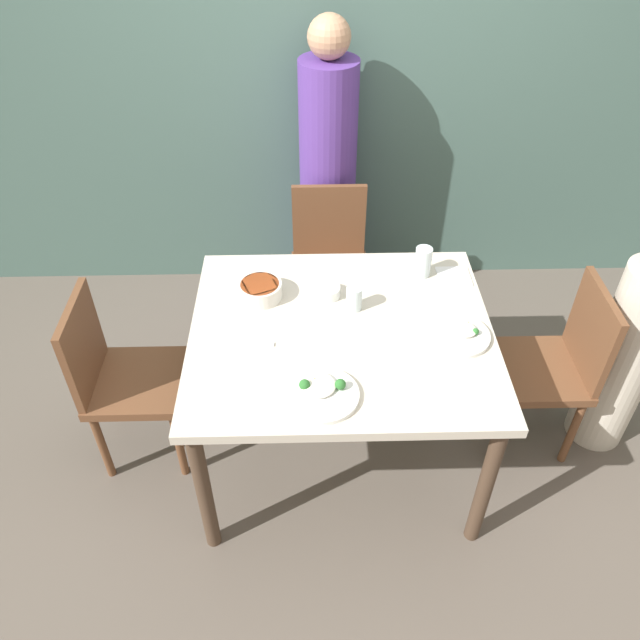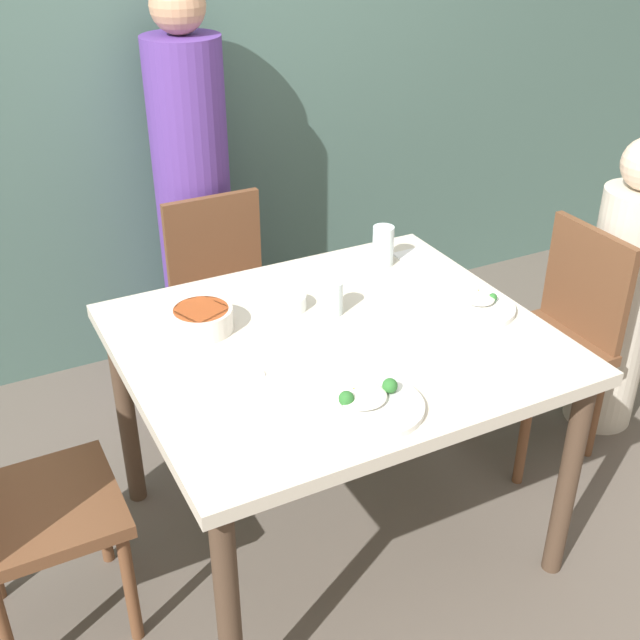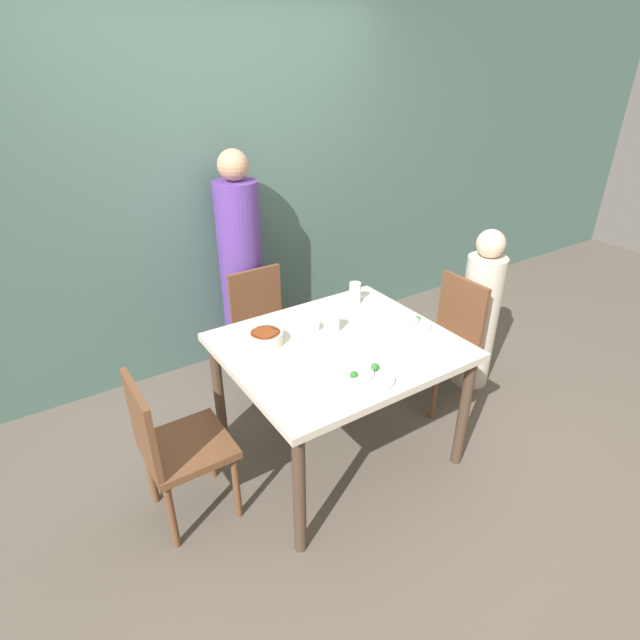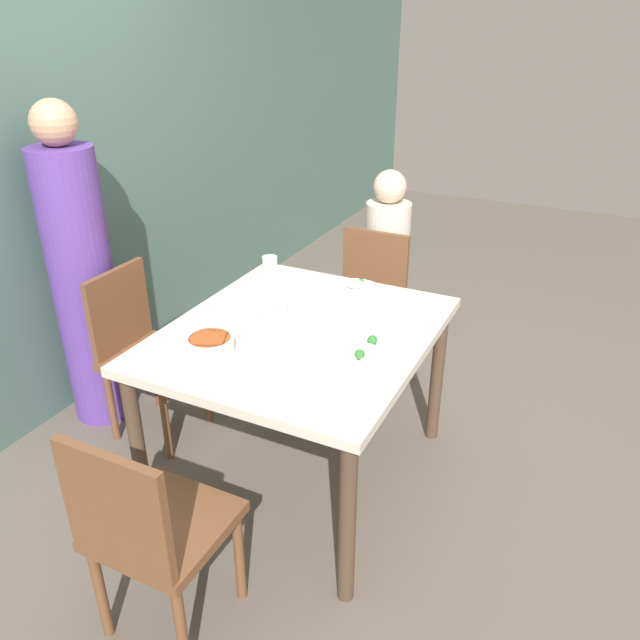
% 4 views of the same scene
% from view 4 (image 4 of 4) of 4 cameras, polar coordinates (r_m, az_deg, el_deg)
% --- Properties ---
extents(ground_plane, '(10.00, 10.00, 0.00)m').
position_cam_4_polar(ground_plane, '(2.98, -1.64, -13.75)').
color(ground_plane, '#60564C').
extents(wall_back, '(10.00, 0.06, 2.70)m').
position_cam_4_polar(wall_back, '(3.24, -25.50, 13.87)').
color(wall_back, '#4C6B60').
rests_on(wall_back, ground_plane).
extents(dining_table, '(1.18, 1.03, 0.75)m').
position_cam_4_polar(dining_table, '(2.60, -1.83, -2.52)').
color(dining_table, beige).
rests_on(dining_table, ground_plane).
extents(chair_adult_spot, '(0.40, 0.40, 0.84)m').
position_cam_4_polar(chair_adult_spot, '(3.13, -15.85, -2.43)').
color(chair_adult_spot, brown).
rests_on(chair_adult_spot, ground_plane).
extents(chair_child_spot, '(0.40, 0.40, 0.84)m').
position_cam_4_polar(chair_child_spot, '(3.47, 4.21, 1.56)').
color(chair_child_spot, brown).
rests_on(chair_child_spot, ground_plane).
extents(chair_empty_left, '(0.40, 0.40, 0.84)m').
position_cam_4_polar(chair_empty_left, '(2.13, -15.26, -17.94)').
color(chair_empty_left, brown).
rests_on(chair_empty_left, ground_plane).
extents(person_adult, '(0.30, 0.30, 1.59)m').
position_cam_4_polar(person_adult, '(3.22, -20.84, 3.25)').
color(person_adult, '#5B3893').
rests_on(person_adult, ground_plane).
extents(person_child, '(0.26, 0.26, 1.14)m').
position_cam_4_polar(person_child, '(3.70, 6.02, 4.27)').
color(person_child, beige).
rests_on(person_child, ground_plane).
extents(bowl_curry, '(0.18, 0.18, 0.07)m').
position_cam_4_polar(bowl_curry, '(2.40, -10.01, -2.28)').
color(bowl_curry, silver).
rests_on(bowl_curry, dining_table).
extents(plate_rice_adult, '(0.26, 0.26, 0.06)m').
position_cam_4_polar(plate_rice_adult, '(2.35, 4.52, -3.11)').
color(plate_rice_adult, white).
rests_on(plate_rice_adult, dining_table).
extents(plate_rice_child, '(0.25, 0.25, 0.04)m').
position_cam_4_polar(plate_rice_child, '(2.90, 3.17, 2.82)').
color(plate_rice_child, white).
rests_on(plate_rice_child, dining_table).
extents(bowl_rice_small, '(0.11, 0.11, 0.05)m').
position_cam_4_polar(bowl_rice_small, '(2.61, -6.52, 0.12)').
color(bowl_rice_small, white).
rests_on(bowl_rice_small, dining_table).
extents(glass_water_tall, '(0.07, 0.07, 0.14)m').
position_cam_4_polar(glass_water_tall, '(2.97, -4.58, 4.57)').
color(glass_water_tall, silver).
rests_on(glass_water_tall, dining_table).
extents(glass_water_short, '(0.06, 0.06, 0.10)m').
position_cam_4_polar(glass_water_short, '(2.63, -3.79, 1.21)').
color(glass_water_short, silver).
rests_on(glass_water_short, dining_table).
extents(napkin_folded, '(0.14, 0.14, 0.01)m').
position_cam_4_polar(napkin_folded, '(3.10, -2.92, 4.26)').
color(napkin_folded, white).
rests_on(napkin_folded, dining_table).
extents(fork_steel, '(0.18, 0.03, 0.01)m').
position_cam_4_polar(fork_steel, '(2.26, -4.26, -4.88)').
color(fork_steel, silver).
rests_on(fork_steel, dining_table).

